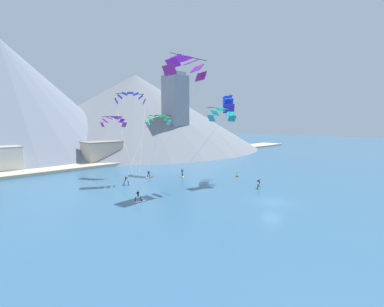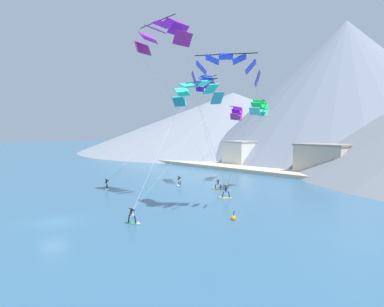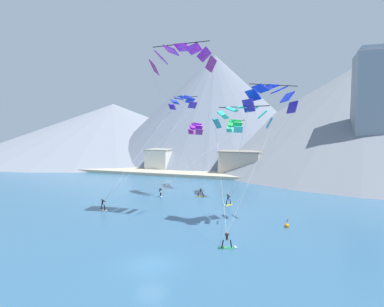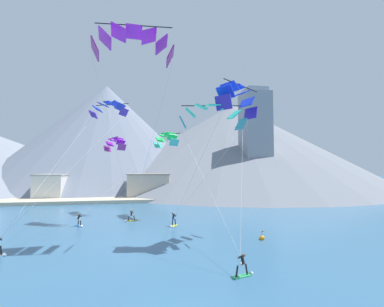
{
  "view_description": "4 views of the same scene",
  "coord_description": "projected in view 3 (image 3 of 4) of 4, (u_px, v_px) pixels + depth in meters",
  "views": [
    {
      "loc": [
        -32.69,
        -17.3,
        11.08
      ],
      "look_at": [
        -3.31,
        12.87,
        6.06
      ],
      "focal_mm": 24.0,
      "sensor_mm": 36.0,
      "label": 1
    },
    {
      "loc": [
        34.96,
        -13.06,
        8.99
      ],
      "look_at": [
        1.53,
        16.15,
        5.93
      ],
      "focal_mm": 35.0,
      "sensor_mm": 36.0,
      "label": 2
    },
    {
      "loc": [
        10.73,
        -21.67,
        11.19
      ],
      "look_at": [
        -2.76,
        19.16,
        7.74
      ],
      "focal_mm": 28.0,
      "sensor_mm": 36.0,
      "label": 3
    },
    {
      "loc": [
        -1.19,
        -11.65,
        7.44
      ],
      "look_at": [
        3.86,
        17.47,
        9.07
      ],
      "focal_mm": 24.0,
      "sensor_mm": 36.0,
      "label": 4
    }
  ],
  "objects": [
    {
      "name": "kitesurfer_far_right",
      "position": [
        161.0,
        194.0,
        49.63
      ],
      "size": [
        1.3,
        1.67,
        1.7
      ],
      "color": "#337FDB",
      "rests_on": "ground"
    },
    {
      "name": "parafoil_kite_distant_high_outer",
      "position": [
        196.0,
        127.0,
        57.29
      ],
      "size": [
        4.22,
        5.25,
        2.3
      ],
      "color": "#9F318F"
    },
    {
      "name": "kitesurfer_near_lead",
      "position": [
        199.0,
        194.0,
        49.86
      ],
      "size": [
        1.76,
        1.05,
        1.64
      ],
      "color": "yellow",
      "rests_on": "ground"
    },
    {
      "name": "parafoil_kite_near_trail",
      "position": [
        242.0,
        115.0,
        34.78
      ],
      "size": [
        7.01,
        9.01,
        12.66
      ],
      "color": "teal"
    },
    {
      "name": "highrise_tower",
      "position": [
        371.0,
        116.0,
        64.9
      ],
      "size": [
        7.0,
        7.0,
        28.62
      ],
      "color": "gray",
      "rests_on": "ground"
    },
    {
      "name": "mountain_peak_west_ridge",
      "position": [
        215.0,
        108.0,
        113.81
      ],
      "size": [
        82.91,
        82.91,
        39.06
      ],
      "color": "slate",
      "rests_on": "ground"
    },
    {
      "name": "shore_building_quay_east",
      "position": [
        240.0,
        163.0,
        73.39
      ],
      "size": [
        9.9,
        6.83,
        5.99
      ],
      "color": "beige",
      "rests_on": "ground"
    },
    {
      "name": "shore_building_quay_west",
      "position": [
        160.0,
        160.0,
        81.99
      ],
      "size": [
        6.38,
        6.97,
        5.9
      ],
      "color": "silver",
      "rests_on": "ground"
    },
    {
      "name": "shoreline_strip",
      "position": [
        242.0,
        176.0,
        70.63
      ],
      "size": [
        180.0,
        10.0,
        0.7
      ],
      "primitive_type": "cube",
      "color": "beige",
      "rests_on": "ground"
    },
    {
      "name": "shore_building_harbour_front",
      "position": [
        336.0,
        170.0,
        66.93
      ],
      "size": [
        6.59,
        4.5,
        4.44
      ],
      "color": "#B7AD9E",
      "rests_on": "ground"
    },
    {
      "name": "parafoil_kite_far_left",
      "position": [
        182.0,
        102.0,
        50.14
      ],
      "size": [
        9.82,
        14.75,
        15.46
      ],
      "color": "#4F2CB1"
    },
    {
      "name": "kitesurfer_mid_center",
      "position": [
        227.0,
        202.0,
        44.15
      ],
      "size": [
        1.29,
        1.67,
        1.84
      ],
      "color": "yellow",
      "rests_on": "ground"
    },
    {
      "name": "mountain_peak_central_summit",
      "position": [
        364.0,
        113.0,
        95.59
      ],
      "size": [
        110.7,
        110.7,
        33.0
      ],
      "color": "slate",
      "rests_on": "ground"
    },
    {
      "name": "kitesurfer_far_left",
      "position": [
        104.0,
        207.0,
        41.2
      ],
      "size": [
        1.76,
        1.06,
        1.81
      ],
      "color": "white",
      "rests_on": "ground"
    },
    {
      "name": "parafoil_kite_far_right",
      "position": [
        234.0,
        125.0,
        50.38
      ],
      "size": [
        13.23,
        8.17,
        11.6
      ],
      "color": "#4EC9B9"
    },
    {
      "name": "race_marker_buoy",
      "position": [
        287.0,
        226.0,
        34.37
      ],
      "size": [
        0.56,
        0.56,
        1.02
      ],
      "color": "orange",
      "rests_on": "ground"
    },
    {
      "name": "mountain_peak_east_shoulder",
      "position": [
        114.0,
        129.0,
        135.68
      ],
      "size": [
        118.76,
        118.76,
        22.71
      ],
      "color": "gray",
      "rests_on": "ground"
    },
    {
      "name": "kitesurfer_near_trail",
      "position": [
        229.0,
        243.0,
        28.18
      ],
      "size": [
        1.78,
        0.85,
        1.72
      ],
      "color": "#33B266",
      "rests_on": "ground"
    },
    {
      "name": "parafoil_kite_near_lead",
      "position": [
        182.0,
        56.0,
        38.22
      ],
      "size": [
        8.63,
        11.8,
        20.66
      ],
      "color": "#9E2083"
    },
    {
      "name": "ground_plane",
      "position": [
        151.0,
        265.0,
        24.76
      ],
      "size": [
        400.0,
        400.0,
        0.0
      ],
      "primitive_type": "plane",
      "color": "#336084"
    },
    {
      "name": "parafoil_kite_mid_center",
      "position": [
        270.0,
        96.0,
        34.89
      ],
      "size": [
        9.15,
        9.55,
        14.98
      ],
      "color": "#3B26AD"
    }
  ]
}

